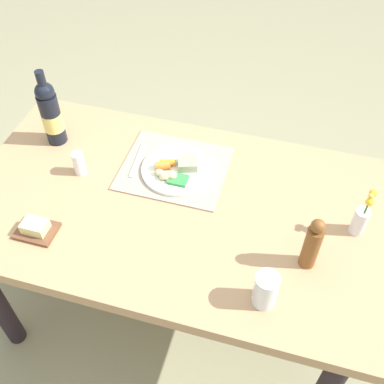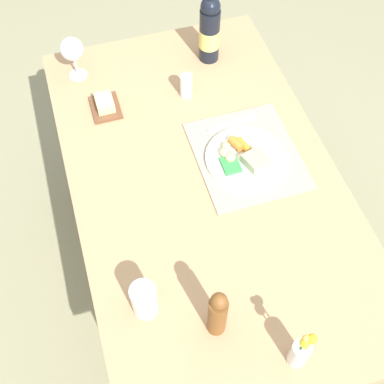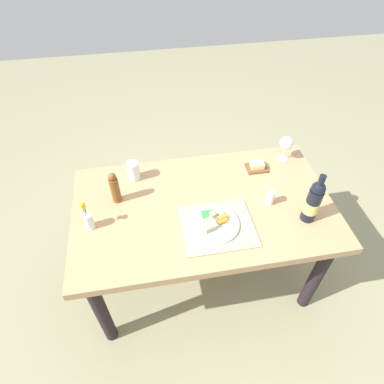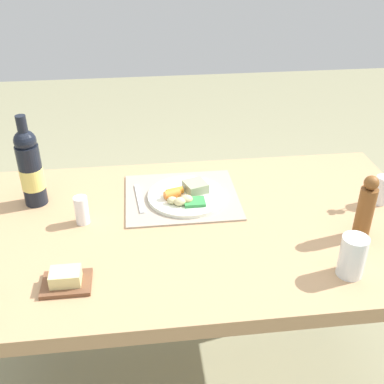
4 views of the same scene
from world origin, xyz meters
The scene contains 12 objects.
ground_plane centered at (0.00, 0.00, 0.00)m, with size 8.00×8.00×0.00m, color gray.
dining_table centered at (0.00, 0.00, 0.65)m, with size 1.47×0.85×0.75m.
placemat centered at (0.04, -0.16, 0.75)m, with size 0.39×0.34×0.01m, color #A0917E.
dinner_plate centered at (0.03, -0.15, 0.77)m, with size 0.27×0.27×0.05m.
knife centered at (0.19, -0.16, 0.76)m, with size 0.02×0.19×0.01m, color silver.
wine_glass centered at (0.59, 0.31, 0.87)m, with size 0.08×0.08×0.17m.
wine_bottle centered at (0.53, -0.19, 0.88)m, with size 0.08×0.08×0.31m.
flower_vase centered at (-0.62, -0.05, 0.81)m, with size 0.05×0.05×0.19m.
butter_dish centered at (0.39, 0.25, 0.77)m, with size 0.13×0.10×0.05m.
salt_shaker centered at (0.37, -0.05, 0.79)m, with size 0.04×0.04×0.09m, color white.
pepper_mill centered at (-0.48, 0.12, 0.85)m, with size 0.05×0.05×0.21m.
water_tumbler centered at (-0.37, 0.29, 0.80)m, with size 0.07×0.07×0.12m.
Camera 2 is at (-0.89, 0.32, 2.08)m, focal length 47.13 mm.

